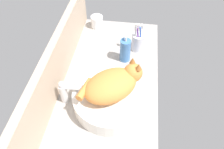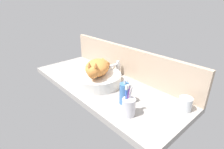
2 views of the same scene
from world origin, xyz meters
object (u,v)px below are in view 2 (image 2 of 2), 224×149
object	(u,v)px
soap_dispenser	(124,93)
cat	(97,68)
toothbrush_cup	(129,106)
water_glass	(185,105)
faucet	(117,68)
sink_basin	(98,79)

from	to	relation	value
soap_dispenser	cat	bearing A→B (deg)	174.94
toothbrush_cup	water_glass	bearing A→B (deg)	56.17
toothbrush_cup	soap_dispenser	bearing A→B (deg)	146.33
cat	toothbrush_cup	xyz separation A→B (cm)	(40.69, -9.37, -8.36)
cat	faucet	bearing A→B (deg)	95.36
water_glass	faucet	bearing A→B (deg)	176.83
cat	sink_basin	bearing A→B (deg)	133.01
faucet	water_glass	xyz separation A→B (cm)	(61.60, -3.41, -3.85)
sink_basin	water_glass	xyz separation A→B (cm)	(60.45, 17.72, -0.60)
cat	toothbrush_cup	size ratio (longest dim) A/B	1.61
sink_basin	cat	bearing A→B (deg)	-46.99
faucet	cat	bearing A→B (deg)	-84.64
sink_basin	cat	world-z (taller)	cat
cat	soap_dispenser	world-z (taller)	cat
toothbrush_cup	water_glass	distance (cm)	33.88
toothbrush_cup	cat	bearing A→B (deg)	167.03
cat	toothbrush_cup	bearing A→B (deg)	-12.97
faucet	toothbrush_cup	size ratio (longest dim) A/B	0.73
sink_basin	soap_dispenser	world-z (taller)	soap_dispenser
faucet	soap_dispenser	bearing A→B (deg)	-37.16
cat	soap_dispenser	size ratio (longest dim) A/B	1.79
cat	soap_dispenser	distance (cm)	31.62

